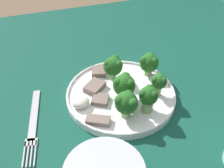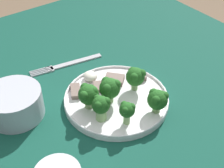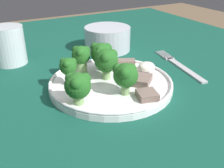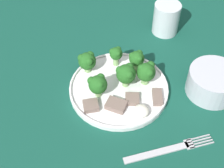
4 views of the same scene
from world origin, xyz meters
name	(u,v)px [view 1 (image 1 of 4)]	position (x,y,z in m)	size (l,w,h in m)	color
table	(130,144)	(0.00, 0.00, 0.66)	(1.15, 1.18, 0.76)	#114738
dinner_plate	(122,94)	(0.00, -0.07, 0.76)	(0.25, 0.25, 0.02)	white
fork	(33,123)	(0.20, -0.05, 0.76)	(0.06, 0.21, 0.00)	#B2B2B7
broccoli_floret_near_rim_left	(149,63)	(-0.09, -0.11, 0.80)	(0.05, 0.05, 0.06)	#7FA866
broccoli_floret_center_left	(127,104)	(0.01, 0.00, 0.81)	(0.05, 0.05, 0.06)	#7FA866
broccoli_floret_back_left	(159,82)	(-0.08, -0.04, 0.81)	(0.03, 0.03, 0.06)	#7FA866
broccoli_floret_front_left	(114,66)	(0.00, -0.12, 0.81)	(0.05, 0.05, 0.06)	#7FA866
broccoli_floret_center_back	(124,85)	(0.00, -0.05, 0.81)	(0.05, 0.05, 0.06)	#7FA866
broccoli_floret_mid_cluster	(148,97)	(-0.03, 0.00, 0.81)	(0.04, 0.04, 0.06)	#7FA866
meat_slice_front_slice	(95,87)	(0.05, -0.10, 0.77)	(0.06, 0.06, 0.01)	#756056
meat_slice_middle_slice	(98,120)	(0.07, 0.00, 0.77)	(0.05, 0.04, 0.01)	#756056
meat_slice_rear_slice	(100,100)	(0.05, -0.06, 0.77)	(0.05, 0.05, 0.01)	#756056
meat_slice_edge_slice	(99,71)	(0.03, -0.16, 0.77)	(0.04, 0.04, 0.01)	#756056
sauce_dollop	(81,102)	(0.10, -0.06, 0.78)	(0.04, 0.03, 0.02)	silver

